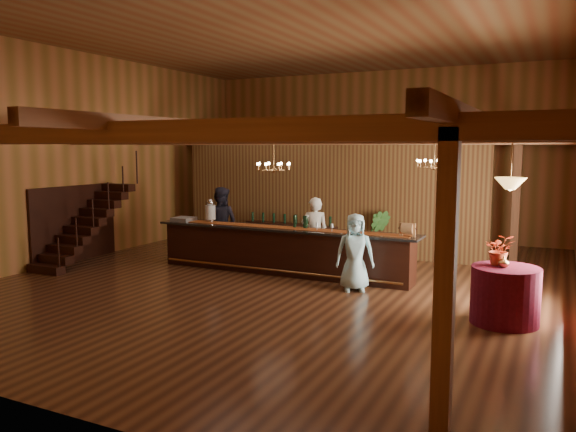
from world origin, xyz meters
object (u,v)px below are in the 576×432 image
at_px(staff_second, 221,223).
at_px(floor_plant, 377,234).
at_px(bartender, 315,234).
at_px(guest, 355,252).
at_px(chandelier_left, 274,166).
at_px(beverage_dispenser, 210,211).
at_px(raffle_drum, 408,229).
at_px(round_table, 505,295).
at_px(chandelier_right, 434,163).
at_px(backbar_shelf, 290,238).
at_px(pendant_lamp, 510,183).
at_px(tasting_bar, 282,250).

height_order(staff_second, floor_plant, staff_second).
relative_size(bartender, guest, 1.10).
height_order(chandelier_left, bartender, chandelier_left).
height_order(beverage_dispenser, chandelier_left, chandelier_left).
relative_size(bartender, floor_plant, 1.37).
height_order(raffle_drum, bartender, bartender).
relative_size(beverage_dispenser, guest, 0.37).
bearing_deg(round_table, chandelier_right, 122.27).
relative_size(raffle_drum, backbar_shelf, 0.12).
relative_size(beverage_dispenser, round_table, 0.53).
bearing_deg(pendant_lamp, backbar_shelf, 144.56).
bearing_deg(chandelier_right, tasting_bar, -160.91).
relative_size(staff_second, floor_plant, 1.49).
distance_m(chandelier_left, staff_second, 2.81).
xyz_separation_m(pendant_lamp, staff_second, (-7.36, 2.56, -1.43)).
relative_size(backbar_shelf, round_table, 2.54).
xyz_separation_m(tasting_bar, chandelier_left, (-0.11, -0.21, 2.01)).
height_order(raffle_drum, backbar_shelf, raffle_drum).
bearing_deg(beverage_dispenser, guest, -11.46).
xyz_separation_m(raffle_drum, chandelier_left, (-3.13, -0.15, 1.29)).
height_order(bartender, guest, bartender).
height_order(pendant_lamp, staff_second, pendant_lamp).
bearing_deg(bartender, staff_second, -26.74).
xyz_separation_m(raffle_drum, pendant_lamp, (2.13, -1.72, 1.13)).
height_order(bartender, staff_second, staff_second).
xyz_separation_m(backbar_shelf, staff_second, (-1.17, -1.85, 0.57)).
xyz_separation_m(tasting_bar, bartender, (0.56, 0.67, 0.34)).
distance_m(bartender, staff_second, 2.77).
bearing_deg(chandelier_left, floor_plant, 62.22).
distance_m(backbar_shelf, staff_second, 2.26).
xyz_separation_m(round_table, bartender, (-4.58, 2.45, 0.41)).
bearing_deg(guest, chandelier_right, 35.61).
bearing_deg(tasting_bar, backbar_shelf, 112.00).
distance_m(tasting_bar, staff_second, 2.38).
bearing_deg(floor_plant, pendant_lamp, -51.32).
xyz_separation_m(tasting_bar, pendant_lamp, (5.14, -1.78, 1.84)).
xyz_separation_m(raffle_drum, backbar_shelf, (-4.06, 2.68, -0.87)).
bearing_deg(backbar_shelf, beverage_dispenser, -104.27).
bearing_deg(beverage_dispenser, chandelier_right, 11.38).
relative_size(round_table, guest, 0.70).
height_order(tasting_bar, raffle_drum, raffle_drum).
bearing_deg(chandelier_right, raffle_drum, -103.09).
relative_size(tasting_bar, beverage_dispenser, 11.02).
relative_size(tasting_bar, guest, 4.05).
xyz_separation_m(backbar_shelf, chandelier_left, (0.94, -2.83, 2.16)).
height_order(backbar_shelf, pendant_lamp, pendant_lamp).
height_order(raffle_drum, staff_second, staff_second).
distance_m(round_table, floor_plant, 5.87).
distance_m(pendant_lamp, staff_second, 7.92).
distance_m(pendant_lamp, guest, 3.58).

